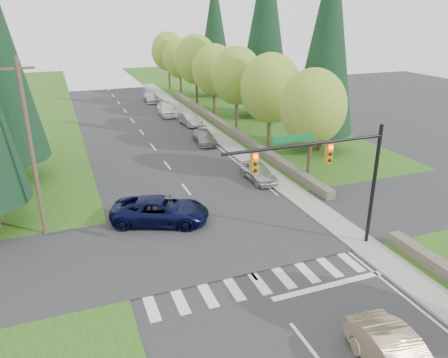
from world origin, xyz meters
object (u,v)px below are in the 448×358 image
suv_navy (160,211)px  parked_car_d (167,109)px  parked_car_a (258,172)px  parked_car_e (151,97)px  parked_car_b (204,137)px  parked_car_c (190,119)px

suv_navy → parked_car_d: (7.35, 27.59, 0.01)m
parked_car_a → suv_navy: bearing=-154.5°
parked_car_e → parked_car_b: bearing=-85.8°
parked_car_c → parked_car_e: (-1.26, 14.24, -0.05)m
parked_car_a → parked_car_d: 23.42m
suv_navy → parked_car_c: bearing=1.5°
parked_car_a → parked_car_d: (-1.16, 23.39, 0.14)m
suv_navy → parked_car_b: bearing=-5.1°
suv_navy → parked_car_a: 9.49m
suv_navy → parked_car_d: size_ratio=1.21×
parked_car_a → parked_car_c: parked_car_a is taller
parked_car_b → parked_car_c: (0.69, 7.12, 0.07)m
parked_car_a → parked_car_b: bearing=92.9°
suv_navy → parked_car_e: suv_navy is taller
parked_car_b → suv_navy: bearing=-112.2°
suv_navy → parked_car_c: suv_navy is taller
parked_car_c → parked_car_e: bearing=89.8°
parked_car_b → parked_car_d: bearing=97.5°
parked_car_a → parked_car_b: (-0.69, 10.80, -0.07)m
parked_car_c → parked_car_a: bearing=-95.3°
parked_car_a → parked_car_e: bearing=91.5°
parked_car_a → parked_car_b: parked_car_a is taller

